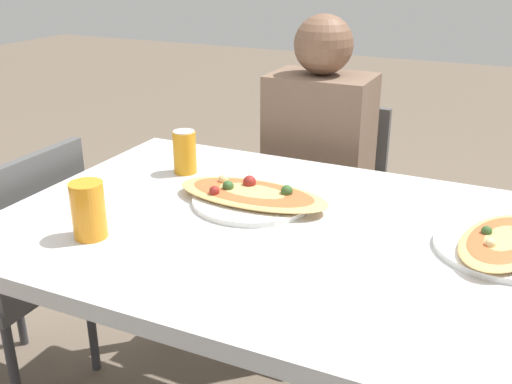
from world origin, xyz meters
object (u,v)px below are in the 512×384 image
at_px(dining_table, 266,249).
at_px(soda_can, 185,152).
at_px(drink_glass, 88,210).
at_px(chair_far_seated, 325,207).
at_px(pizza_main, 252,196).
at_px(chair_side_left, 19,264).
at_px(pizza_second, 504,244).
at_px(person_seated, 317,163).

relative_size(dining_table, soda_can, 10.06).
distance_m(dining_table, drink_glass, 0.43).
bearing_deg(chair_far_seated, pizza_main, 92.31).
distance_m(chair_side_left, pizza_main, 0.81).
bearing_deg(dining_table, drink_glass, -143.87).
bearing_deg(dining_table, soda_can, 149.12).
height_order(dining_table, soda_can, soda_can).
bearing_deg(chair_side_left, chair_far_seated, -41.09).
xyz_separation_m(chair_side_left, soda_can, (0.47, 0.24, 0.36)).
xyz_separation_m(pizza_main, drink_glass, (-0.24, -0.33, 0.05)).
bearing_deg(chair_side_left, pizza_second, -85.47).
xyz_separation_m(dining_table, chair_side_left, (-0.82, -0.03, -0.22)).
bearing_deg(pizza_second, person_seated, 136.68).
height_order(dining_table, chair_side_left, chair_side_left).
height_order(chair_far_seated, drink_glass, drink_glass).
xyz_separation_m(chair_far_seated, person_seated, (-0.00, -0.11, 0.21)).
height_order(chair_far_seated, soda_can, soda_can).
relative_size(soda_can, drink_glass, 0.96).
distance_m(chair_side_left, person_seated, 1.02).
xyz_separation_m(chair_far_seated, pizza_main, (0.03, -0.70, 0.31)).
bearing_deg(pizza_main, dining_table, -48.50).
distance_m(person_seated, pizza_second, 0.87).
bearing_deg(chair_side_left, person_seated, -45.32).
bearing_deg(person_seated, chair_side_left, 44.68).
relative_size(pizza_main, drink_glass, 3.15).
xyz_separation_m(pizza_main, pizza_second, (0.60, -0.01, -0.00)).
relative_size(chair_far_seated, pizza_main, 2.07).
distance_m(drink_glass, pizza_second, 0.91).
height_order(dining_table, pizza_main, pizza_main).
xyz_separation_m(soda_can, drink_glass, (0.03, -0.45, 0.00)).
distance_m(dining_table, soda_can, 0.43).
distance_m(person_seated, drink_glass, 0.95).
bearing_deg(chair_far_seated, pizza_second, 131.75).
height_order(dining_table, pizza_second, pizza_second).
relative_size(chair_side_left, soda_can, 6.79).
relative_size(chair_side_left, drink_glass, 6.52).
bearing_deg(person_seated, drink_glass, 76.66).
height_order(chair_side_left, drink_glass, drink_glass).
bearing_deg(drink_glass, chair_far_seated, 78.08).
bearing_deg(chair_far_seated, drink_glass, 78.08).
relative_size(chair_far_seated, person_seated, 0.71).
height_order(chair_far_seated, chair_side_left, same).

